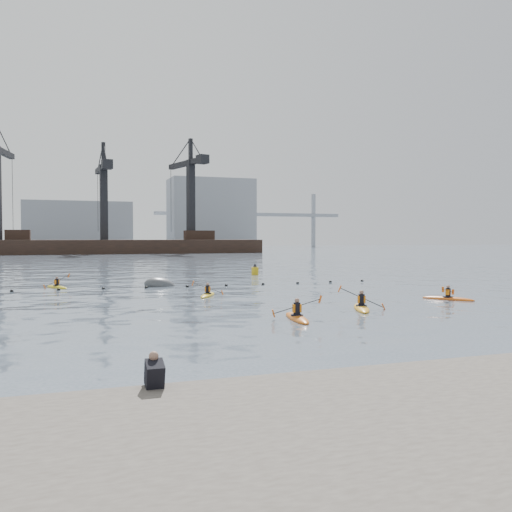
{
  "coord_description": "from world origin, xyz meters",
  "views": [
    {
      "loc": [
        -7.15,
        -17.3,
        3.71
      ],
      "look_at": [
        1.3,
        7.38,
        2.8
      ],
      "focal_mm": 38.0,
      "sensor_mm": 36.0,
      "label": 1
    }
  ],
  "objects_px": {
    "kayaker_4": "(448,298)",
    "mooring_buoy": "(160,286)",
    "nav_buoy": "(255,271)",
    "kayaker_1": "(361,307)",
    "kayaker_5": "(57,287)",
    "kayaker_3": "(208,294)",
    "kayaker_0": "(297,317)"
  },
  "relations": [
    {
      "from": "kayaker_1",
      "to": "nav_buoy",
      "type": "relative_size",
      "value": 2.71
    },
    {
      "from": "kayaker_5",
      "to": "mooring_buoy",
      "type": "distance_m",
      "value": 7.45
    },
    {
      "from": "kayaker_1",
      "to": "kayaker_4",
      "type": "relative_size",
      "value": 1.21
    },
    {
      "from": "kayaker_4",
      "to": "kayaker_5",
      "type": "xyz_separation_m",
      "value": [
        -22.16,
        15.5,
        -0.0
      ]
    },
    {
      "from": "nav_buoy",
      "to": "kayaker_4",
      "type": "bearing_deg",
      "value": -80.56
    },
    {
      "from": "kayaker_0",
      "to": "kayaker_5",
      "type": "xyz_separation_m",
      "value": [
        -10.65,
        19.63,
        -0.01
      ]
    },
    {
      "from": "kayaker_4",
      "to": "nav_buoy",
      "type": "bearing_deg",
      "value": -115.43
    },
    {
      "from": "kayaker_4",
      "to": "kayaker_0",
      "type": "bearing_deg",
      "value": -15.11
    },
    {
      "from": "kayaker_0",
      "to": "kayaker_4",
      "type": "distance_m",
      "value": 12.23
    },
    {
      "from": "kayaker_5",
      "to": "nav_buoy",
      "type": "height_order",
      "value": "nav_buoy"
    },
    {
      "from": "kayaker_0",
      "to": "kayaker_3",
      "type": "height_order",
      "value": "kayaker_0"
    },
    {
      "from": "mooring_buoy",
      "to": "nav_buoy",
      "type": "distance_m",
      "value": 14.38
    },
    {
      "from": "kayaker_4",
      "to": "nav_buoy",
      "type": "relative_size",
      "value": 2.24
    },
    {
      "from": "kayaker_1",
      "to": "kayaker_0",
      "type": "bearing_deg",
      "value": -131.78
    },
    {
      "from": "kayaker_1",
      "to": "nav_buoy",
      "type": "bearing_deg",
      "value": 107.12
    },
    {
      "from": "kayaker_4",
      "to": "mooring_buoy",
      "type": "bearing_deg",
      "value": -79.17
    },
    {
      "from": "kayaker_5",
      "to": "mooring_buoy",
      "type": "bearing_deg",
      "value": -35.5
    },
    {
      "from": "mooring_buoy",
      "to": "nav_buoy",
      "type": "relative_size",
      "value": 1.96
    },
    {
      "from": "kayaker_0",
      "to": "kayaker_4",
      "type": "bearing_deg",
      "value": 28.95
    },
    {
      "from": "kayaker_0",
      "to": "mooring_buoy",
      "type": "xyz_separation_m",
      "value": [
        -3.28,
        18.57,
        -0.1
      ]
    },
    {
      "from": "kayaker_0",
      "to": "nav_buoy",
      "type": "relative_size",
      "value": 2.7
    },
    {
      "from": "kayaker_4",
      "to": "kayaker_3",
      "type": "bearing_deg",
      "value": -61.81
    },
    {
      "from": "kayaker_3",
      "to": "kayaker_5",
      "type": "height_order",
      "value": "kayaker_5"
    },
    {
      "from": "kayaker_5",
      "to": "mooring_buoy",
      "type": "relative_size",
      "value": 1.14
    },
    {
      "from": "kayaker_5",
      "to": "kayaker_0",
      "type": "bearing_deg",
      "value": -88.79
    },
    {
      "from": "kayaker_1",
      "to": "kayaker_3",
      "type": "bearing_deg",
      "value": 148.28
    },
    {
      "from": "kayaker_5",
      "to": "kayaker_3",
      "type": "bearing_deg",
      "value": -71.43
    },
    {
      "from": "kayaker_0",
      "to": "kayaker_5",
      "type": "relative_size",
      "value": 1.21
    },
    {
      "from": "mooring_buoy",
      "to": "kayaker_0",
      "type": "bearing_deg",
      "value": -79.99
    },
    {
      "from": "kayaker_1",
      "to": "nav_buoy",
      "type": "distance_m",
      "value": 26.19
    },
    {
      "from": "kayaker_5",
      "to": "nav_buoy",
      "type": "xyz_separation_m",
      "value": [
        18.19,
        8.4,
        0.3
      ]
    },
    {
      "from": "kayaker_0",
      "to": "mooring_buoy",
      "type": "bearing_deg",
      "value": 109.2
    }
  ]
}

